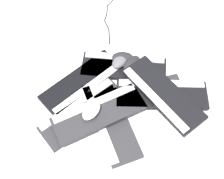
# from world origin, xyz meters

# --- Properties ---
(ground_plane) EXTENTS (3.20, 3.20, 0.00)m
(ground_plane) POSITION_xyz_m (0.00, 0.00, 0.00)
(ground_plane) COLOR white
(keyboard_0) EXTENTS (0.25, 0.46, 0.03)m
(keyboard_0) POSITION_xyz_m (0.18, 0.01, 0.01)
(keyboard_0) COLOR black
(keyboard_0) RESTS_ON ground
(keyboard_1) EXTENTS (0.28, 0.46, 0.03)m
(keyboard_1) POSITION_xyz_m (0.07, 0.15, 0.01)
(keyboard_1) COLOR #232326
(keyboard_1) RESTS_ON ground
(keyboard_2) EXTENTS (0.44, 0.38, 0.03)m
(keyboard_2) POSITION_xyz_m (-0.06, 0.11, 0.01)
(keyboard_2) COLOR #232326
(keyboard_2) RESTS_ON ground
(keyboard_3) EXTENTS (0.40, 0.43, 0.03)m
(keyboard_3) POSITION_xyz_m (-0.11, -0.08, 0.01)
(keyboard_3) COLOR #232326
(keyboard_3) RESTS_ON ground
(keyboard_4) EXTENTS (0.46, 0.34, 0.03)m
(keyboard_4) POSITION_xyz_m (0.06, -0.19, 0.01)
(keyboard_4) COLOR black
(keyboard_4) RESTS_ON ground
(keyboard_5) EXTENTS (0.45, 0.36, 0.03)m
(keyboard_5) POSITION_xyz_m (-0.19, -0.14, 0.04)
(keyboard_5) COLOR black
(keyboard_5) RESTS_ON keyboard_3
(keyboard_6) EXTENTS (0.35, 0.46, 0.03)m
(keyboard_6) POSITION_xyz_m (-0.00, 0.12, 0.04)
(keyboard_6) COLOR #232326
(keyboard_6) RESTS_ON keyboard_1
(keyboard_7) EXTENTS (0.46, 0.28, 0.03)m
(keyboard_7) POSITION_xyz_m (-0.20, -0.12, 0.07)
(keyboard_7) COLOR black
(keyboard_7) RESTS_ON keyboard_5
(mouse_0) EXTENTS (0.07, 0.11, 0.04)m
(mouse_0) POSITION_xyz_m (0.08, -0.19, 0.05)
(mouse_0) COLOR #4C4C51
(mouse_0) RESTS_ON keyboard_4
(mouse_1) EXTENTS (0.08, 0.12, 0.04)m
(mouse_1) POSITION_xyz_m (0.02, -0.21, 0.05)
(mouse_1) COLOR black
(mouse_1) RESTS_ON keyboard_4
(mouse_2) EXTENTS (0.13, 0.10, 0.04)m
(mouse_2) POSITION_xyz_m (-0.33, -0.07, 0.02)
(mouse_2) COLOR #4C4C51
(mouse_2) RESTS_ON ground
(mouse_3) EXTENTS (0.13, 0.12, 0.04)m
(mouse_3) POSITION_xyz_m (0.08, -0.21, 0.05)
(mouse_3) COLOR black
(mouse_3) RESTS_ON keyboard_4
(mouse_4) EXTENTS (0.07, 0.11, 0.04)m
(mouse_4) POSITION_xyz_m (0.03, 0.14, 0.08)
(mouse_4) COLOR silver
(mouse_4) RESTS_ON keyboard_6
(cable_0) EXTENTS (0.18, 0.58, 0.01)m
(cable_0) POSITION_xyz_m (0.33, -0.57, 0.00)
(cable_0) COLOR black
(cable_0) RESTS_ON ground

